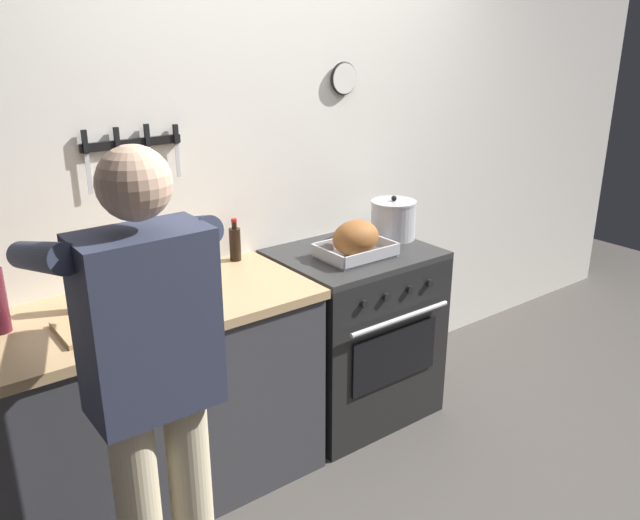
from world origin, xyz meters
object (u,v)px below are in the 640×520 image
Objects in this scene: person_cook at (151,376)px; cutting_board at (108,323)px; stock_pot at (393,220)px; stove at (353,333)px; bottle_soy_sauce at (235,243)px; bottle_vinegar at (76,288)px; bottle_hot_sauce at (139,281)px; roasting_pan at (356,241)px.

cutting_board is (0.06, 0.54, -0.04)m from person_cook.
stock_pot is at bearing 5.01° from cutting_board.
stove is 0.63m from stock_pot.
stock_pot reaches higher than bottle_soy_sauce.
stove is at bearing -171.37° from stock_pot.
bottle_hot_sauce is (0.24, -0.04, -0.02)m from bottle_vinegar.
roasting_pan is at bearing -32.31° from bottle_soy_sauce.
stock_pot is at bearing -13.54° from bottle_soy_sauce.
bottle_vinegar is at bearing 102.37° from cutting_board.
person_cook reaches higher than bottle_hot_sauce.
person_cook is at bearing -91.25° from bottle_vinegar.
stock_pot and bottle_vinegar have the same top height.
person_cook is 8.83× the size of bottle_hot_sauce.
bottle_soy_sauce is at bearing 155.43° from stove.
roasting_pan is 1.23m from cutting_board.
bottle_hot_sauce is (-1.38, 0.02, -0.02)m from stock_pot.
person_cook is at bearing -96.31° from cutting_board.
bottle_hot_sauce reaches higher than roasting_pan.
bottle_hot_sauce is (-1.09, 0.07, 0.53)m from stove.
bottle_vinegar is at bearing 171.62° from bottle_hot_sauce.
bottle_soy_sauce is at bearing 24.48° from cutting_board.
bottle_vinegar is at bearing 172.51° from roasting_pan.
cutting_board is 0.82m from bottle_soy_sauce.
roasting_pan is (1.29, 0.57, 0.03)m from person_cook.
bottle_hot_sauce is (0.20, 0.16, 0.07)m from cutting_board.
cutting_board is at bearing -155.52° from bottle_soy_sauce.
roasting_pan is (-0.05, -0.06, 0.53)m from stove.
roasting_pan is at bearing -128.13° from stove.
stock_pot reaches higher than cutting_board.
stock_pot reaches higher than roasting_pan.
bottle_soy_sauce is at bearing 147.69° from roasting_pan.
bottle_vinegar is at bearing 175.48° from stove.
person_cook is 1.19m from bottle_soy_sauce.
person_cook is 0.54m from cutting_board.
bottle_soy_sauce is (-0.83, 0.20, -0.02)m from stock_pot.
stove is 1.44m from bottle_vinegar.
roasting_pan is at bearing -162.66° from stock_pot.
cutting_board is 1.91× the size of bottle_hot_sauce.
stove is at bearing -3.67° from bottle_hot_sauce.
cutting_board is (-1.28, -0.09, 0.46)m from stove.
person_cook is 0.75m from bottle_hot_sauce.
bottle_vinegar is (-1.32, 0.10, 0.54)m from stove.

